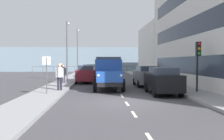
# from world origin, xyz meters

# --- Properties ---
(ground_plane) EXTENTS (80.00, 80.00, 0.00)m
(ground_plane) POSITION_xyz_m (0.00, -11.52, 0.00)
(ground_plane) COLOR #423F44
(sidewalk_left) EXTENTS (2.18, 44.14, 0.15)m
(sidewalk_left) POSITION_xyz_m (-4.68, -11.52, 0.07)
(sidewalk_left) COLOR gray
(sidewalk_left) RESTS_ON ground_plane
(sidewalk_right) EXTENTS (2.18, 44.14, 0.15)m
(sidewalk_right) POSITION_xyz_m (4.68, -11.52, 0.07)
(sidewalk_right) COLOR gray
(sidewalk_right) RESTS_ON ground_plane
(road_centreline_markings) EXTENTS (0.12, 38.44, 0.01)m
(road_centreline_markings) POSITION_xyz_m (0.00, -10.15, 0.00)
(road_centreline_markings) COLOR silver
(road_centreline_markings) RESTS_ON ground_plane
(building_far_block) EXTENTS (8.06, 12.36, 7.68)m
(building_far_block) POSITION_xyz_m (-9.81, -24.35, 3.84)
(building_far_block) COLOR silver
(building_far_block) RESTS_ON ground_plane
(sea_horizon) EXTENTS (80.00, 0.80, 5.00)m
(sea_horizon) POSITION_xyz_m (0.00, -36.59, 2.50)
(sea_horizon) COLOR gray
(sea_horizon) RESTS_ON ground_plane
(seawall_railing) EXTENTS (28.08, 0.08, 1.20)m
(seawall_railing) POSITION_xyz_m (-0.00, -32.99, 0.92)
(seawall_railing) COLOR #4C5156
(seawall_railing) RESTS_ON ground_plane
(truck_vintage_blue) EXTENTS (2.17, 5.64, 2.43)m
(truck_vintage_blue) POSITION_xyz_m (0.71, -5.29, 1.18)
(truck_vintage_blue) COLOR black
(truck_vintage_blue) RESTS_ON ground_plane
(car_black_kerbside_near) EXTENTS (1.76, 3.85, 1.72)m
(car_black_kerbside_near) POSITION_xyz_m (-2.64, -2.59, 0.89)
(car_black_kerbside_near) COLOR black
(car_black_kerbside_near) RESTS_ON ground_plane
(car_grey_kerbside_1) EXTENTS (1.93, 3.93, 1.72)m
(car_grey_kerbside_1) POSITION_xyz_m (-2.64, -7.54, 0.90)
(car_grey_kerbside_1) COLOR slate
(car_grey_kerbside_1) RESTS_ON ground_plane
(car_maroon_oppositeside_0) EXTENTS (1.85, 4.32, 1.72)m
(car_maroon_oppositeside_0) POSITION_xyz_m (2.64, -11.11, 0.90)
(car_maroon_oppositeside_0) COLOR maroon
(car_maroon_oppositeside_0) RESTS_ON ground_plane
(car_white_oppositeside_1) EXTENTS (1.84, 3.92, 1.72)m
(car_white_oppositeside_1) POSITION_xyz_m (2.64, -17.85, 0.89)
(car_white_oppositeside_1) COLOR white
(car_white_oppositeside_1) RESTS_ON ground_plane
(pedestrian_with_bag) EXTENTS (0.53, 0.34, 1.81)m
(pedestrian_with_bag) POSITION_xyz_m (4.05, -3.95, 1.22)
(pedestrian_with_bag) COLOR black
(pedestrian_with_bag) RESTS_ON sidewalk_right
(pedestrian_near_railing) EXTENTS (0.53, 0.34, 1.64)m
(pedestrian_near_railing) POSITION_xyz_m (4.44, -6.29, 1.11)
(pedestrian_near_railing) COLOR #383342
(pedestrian_near_railing) RESTS_ON sidewalk_right
(pedestrian_couple_b) EXTENTS (0.53, 0.34, 1.62)m
(pedestrian_couple_b) POSITION_xyz_m (4.60, -9.25, 1.10)
(pedestrian_couple_b) COLOR #383342
(pedestrian_couple_b) RESTS_ON sidewalk_right
(pedestrian_couple_a) EXTENTS (0.53, 0.34, 1.79)m
(pedestrian_couple_a) POSITION_xyz_m (5.05, -10.91, 1.21)
(pedestrian_couple_a) COLOR #383342
(pedestrian_couple_a) RESTS_ON sidewalk_right
(traffic_light_near) EXTENTS (0.28, 0.41, 3.20)m
(traffic_light_near) POSITION_xyz_m (-4.93, -2.63, 2.47)
(traffic_light_near) COLOR black
(traffic_light_near) RESTS_ON sidewalk_left
(lamp_post_promenade) EXTENTS (0.32, 1.14, 6.23)m
(lamp_post_promenade) POSITION_xyz_m (4.77, -13.28, 3.88)
(lamp_post_promenade) COLOR #59595B
(lamp_post_promenade) RESTS_ON sidewalk_right
(lamp_post_far) EXTENTS (0.32, 1.14, 6.75)m
(lamp_post_far) POSITION_xyz_m (4.51, -22.62, 4.15)
(lamp_post_far) COLOR #59595B
(lamp_post_far) RESTS_ON sidewalk_right
(street_sign) EXTENTS (0.50, 0.07, 2.25)m
(street_sign) POSITION_xyz_m (4.57, -2.38, 1.68)
(street_sign) COLOR #4C4C4C
(street_sign) RESTS_ON sidewalk_right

